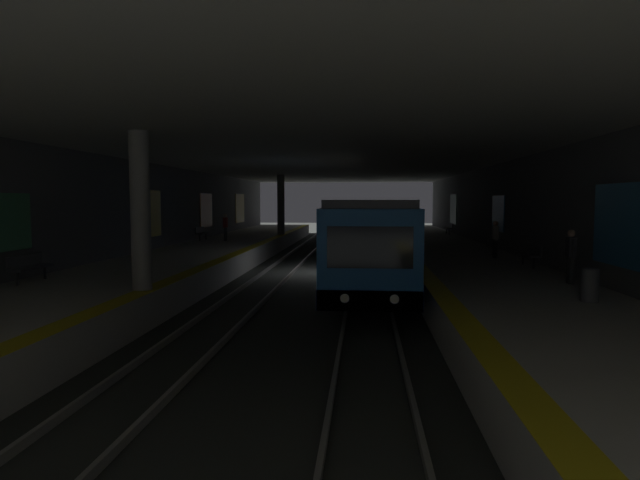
% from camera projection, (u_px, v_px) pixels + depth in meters
% --- Properties ---
extents(ground_plane, '(120.00, 120.00, 0.00)m').
position_uv_depth(ground_plane, '(323.00, 273.00, 26.52)').
color(ground_plane, '#2D302D').
extents(track_left, '(60.00, 1.53, 0.16)m').
position_uv_depth(track_left, '(367.00, 272.00, 26.33)').
color(track_left, gray).
rests_on(track_left, ground).
extents(track_right, '(60.00, 1.53, 0.16)m').
position_uv_depth(track_right, '(280.00, 271.00, 26.70)').
color(track_right, gray).
rests_on(track_right, ground).
extents(platform_left, '(60.00, 5.30, 1.06)m').
position_uv_depth(platform_left, '(455.00, 264.00, 25.93)').
color(platform_left, beige).
rests_on(platform_left, ground).
extents(platform_right, '(60.00, 5.30, 1.06)m').
position_uv_depth(platform_right, '(197.00, 261.00, 27.03)').
color(platform_right, beige).
rests_on(platform_right, ground).
extents(wall_left, '(60.00, 0.56, 5.60)m').
position_uv_depth(wall_left, '(517.00, 218.00, 25.53)').
color(wall_left, slate).
rests_on(wall_left, ground).
extents(wall_right, '(60.00, 0.56, 5.60)m').
position_uv_depth(wall_right, '(141.00, 217.00, 27.17)').
color(wall_right, slate).
rests_on(wall_right, ground).
extents(ceiling_slab, '(60.00, 19.40, 0.40)m').
position_uv_depth(ceiling_slab, '(323.00, 157.00, 26.09)').
color(ceiling_slab, beige).
rests_on(ceiling_slab, wall_left).
extents(pillar_near, '(0.56, 0.56, 4.55)m').
position_uv_depth(pillar_near, '(140.00, 211.00, 15.06)').
color(pillar_near, gray).
rests_on(pillar_near, platform_right).
extents(pillar_far, '(0.56, 0.56, 4.55)m').
position_uv_depth(pillar_far, '(281.00, 205.00, 40.34)').
color(pillar_far, gray).
rests_on(pillar_far, platform_right).
extents(metro_train, '(39.16, 2.83, 3.49)m').
position_uv_depth(metro_train, '(367.00, 226.00, 33.16)').
color(metro_train, '#19569E').
rests_on(metro_train, track_left).
extents(bench_left_near, '(1.70, 0.47, 0.86)m').
position_uv_depth(bench_left_near, '(530.00, 253.00, 20.54)').
color(bench_left_near, '#262628').
rests_on(bench_left_near, platform_left).
extents(bench_left_mid, '(1.70, 0.47, 0.86)m').
position_uv_depth(bench_left_mid, '(449.00, 227.00, 40.40)').
color(bench_left_mid, '#262628').
rests_on(bench_left_mid, platform_left).
extents(bench_right_near, '(1.70, 0.47, 0.86)m').
position_uv_depth(bench_right_near, '(29.00, 266.00, 16.64)').
color(bench_right_near, '#262628').
rests_on(bench_right_near, platform_right).
extents(bench_right_mid, '(1.70, 0.47, 0.86)m').
position_uv_depth(bench_right_mid, '(202.00, 232.00, 34.27)').
color(bench_right_mid, '#262628').
rests_on(bench_right_mid, platform_right).
extents(person_waiting_near, '(0.60, 0.23, 1.68)m').
position_uv_depth(person_waiting_near, '(571.00, 254.00, 16.28)').
color(person_waiting_near, '#2F2F2F').
rests_on(person_waiting_near, platform_left).
extents(person_walking_mid, '(0.60, 0.23, 1.66)m').
position_uv_depth(person_walking_mid, '(495.00, 238.00, 23.70)').
color(person_walking_mid, '#282828').
rests_on(person_walking_mid, platform_left).
extents(person_standing_far, '(0.60, 0.24, 1.74)m').
position_uv_depth(person_standing_far, '(225.00, 226.00, 33.68)').
color(person_standing_far, '#404040').
rests_on(person_standing_far, platform_right).
extents(trash_bin, '(0.44, 0.44, 0.85)m').
position_uv_depth(trash_bin, '(590.00, 285.00, 13.41)').
color(trash_bin, '#595B5E').
rests_on(trash_bin, platform_left).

